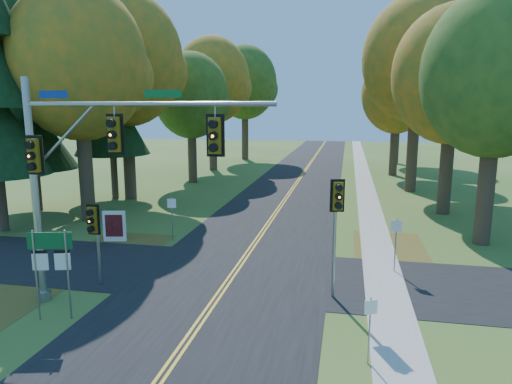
% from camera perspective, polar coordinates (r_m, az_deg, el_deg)
% --- Properties ---
extents(ground, '(160.00, 160.00, 0.00)m').
position_cam_1_polar(ground, '(17.93, -4.36, -12.33)').
color(ground, '#315C20').
rests_on(ground, ground).
extents(road_main, '(8.00, 160.00, 0.02)m').
position_cam_1_polar(road_main, '(17.92, -4.36, -12.30)').
color(road_main, black).
rests_on(road_main, ground).
extents(road_cross, '(60.00, 6.00, 0.02)m').
position_cam_1_polar(road_cross, '(19.72, -2.77, -10.11)').
color(road_cross, black).
rests_on(road_cross, ground).
extents(centerline_left, '(0.10, 160.00, 0.01)m').
position_cam_1_polar(centerline_left, '(17.94, -4.68, -12.23)').
color(centerline_left, gold).
rests_on(centerline_left, road_main).
extents(centerline_right, '(0.10, 160.00, 0.01)m').
position_cam_1_polar(centerline_right, '(17.89, -4.05, -12.29)').
color(centerline_right, gold).
rests_on(centerline_right, road_main).
extents(sidewalk_east, '(1.60, 160.00, 0.06)m').
position_cam_1_polar(sidewalk_east, '(17.40, 16.28, -13.37)').
color(sidewalk_east, '#9E998E').
rests_on(sidewalk_east, ground).
extents(leaf_patch_w_near, '(4.00, 6.00, 0.00)m').
position_cam_1_polar(leaf_patch_w_near, '(23.78, -17.03, -6.92)').
color(leaf_patch_w_near, brown).
rests_on(leaf_patch_w_near, ground).
extents(leaf_patch_e, '(3.50, 8.00, 0.00)m').
position_cam_1_polar(leaf_patch_e, '(23.06, 16.56, -7.45)').
color(leaf_patch_e, brown).
rests_on(leaf_patch_e, ground).
extents(tree_w_a, '(8.00, 8.00, 14.15)m').
position_cam_1_polar(tree_w_a, '(29.83, -21.10, 14.74)').
color(tree_w_a, '#38281C').
rests_on(tree_w_a, ground).
extents(tree_e_a, '(7.20, 7.20, 12.73)m').
position_cam_1_polar(tree_e_a, '(25.67, 27.97, 12.87)').
color(tree_e_a, '#38281C').
rests_on(tree_e_a, ground).
extents(tree_w_b, '(8.60, 8.60, 15.38)m').
position_cam_1_polar(tree_w_b, '(36.20, -15.99, 15.58)').
color(tree_w_b, '#38281C').
rests_on(tree_w_b, ground).
extents(tree_e_b, '(7.60, 7.60, 13.33)m').
position_cam_1_polar(tree_e_b, '(32.15, 23.53, 13.17)').
color(tree_e_b, '#38281C').
rests_on(tree_e_b, ground).
extents(tree_w_c, '(6.80, 6.80, 11.91)m').
position_cam_1_polar(tree_w_c, '(42.74, -8.04, 11.79)').
color(tree_w_c, '#38281C').
rests_on(tree_w_c, ground).
extents(tree_e_c, '(8.80, 8.80, 15.79)m').
position_cam_1_polar(tree_e_c, '(40.09, 19.69, 15.27)').
color(tree_e_c, '#38281C').
rests_on(tree_e_c, ground).
extents(tree_w_d, '(8.20, 8.20, 14.56)m').
position_cam_1_polar(tree_w_d, '(51.28, -5.42, 13.68)').
color(tree_w_d, '#38281C').
rests_on(tree_w_d, ground).
extents(tree_e_d, '(7.00, 7.00, 12.32)m').
position_cam_1_polar(tree_e_d, '(48.99, 17.26, 11.60)').
color(tree_e_d, '#38281C').
rests_on(tree_e_d, ground).
extents(tree_w_e, '(8.40, 8.40, 14.97)m').
position_cam_1_polar(tree_w_e, '(61.53, -1.31, 13.48)').
color(tree_w_e, '#38281C').
rests_on(tree_w_e, ground).
extents(tree_e_e, '(7.80, 7.80, 13.74)m').
position_cam_1_polar(tree_e_e, '(59.79, 17.47, 12.24)').
color(tree_e_e, '#38281C').
rests_on(tree_e_e, ground).
extents(pine_b, '(5.60, 5.60, 17.31)m').
position_cam_1_polar(pine_b, '(33.85, -26.58, 11.51)').
color(pine_b, '#38281C').
rests_on(pine_b, ground).
extents(pine_c, '(5.60, 5.60, 20.56)m').
position_cam_1_polar(pine_c, '(36.49, -17.99, 14.36)').
color(pine_c, '#38281C').
rests_on(pine_c, ground).
extents(traffic_mast, '(8.80, 0.78, 7.98)m').
position_cam_1_polar(traffic_mast, '(16.38, -20.23, 3.47)').
color(traffic_mast, '#94959C').
rests_on(traffic_mast, ground).
extents(east_signal_pole, '(0.51, 0.60, 4.49)m').
position_cam_1_polar(east_signal_pole, '(16.44, 10.05, -2.12)').
color(east_signal_pole, gray).
rests_on(east_signal_pole, ground).
extents(ped_signal_pole, '(0.52, 0.61, 3.32)m').
position_cam_1_polar(ped_signal_pole, '(18.66, -19.58, -4.01)').
color(ped_signal_pole, gray).
rests_on(ped_signal_pole, ground).
extents(route_sign_cluster, '(1.40, 0.39, 3.07)m').
position_cam_1_polar(route_sign_cluster, '(16.42, -24.26, -7.42)').
color(route_sign_cluster, gray).
rests_on(route_sign_cluster, ground).
extents(info_kiosk, '(1.18, 0.39, 1.63)m').
position_cam_1_polar(info_kiosk, '(25.12, -17.28, -4.10)').
color(info_kiosk, white).
rests_on(info_kiosk, ground).
extents(reg_sign_e_north, '(0.45, 0.13, 2.37)m').
position_cam_1_polar(reg_sign_e_north, '(20.21, 17.09, -5.25)').
color(reg_sign_e_north, gray).
rests_on(reg_sign_e_north, ground).
extents(reg_sign_e_south, '(0.35, 0.17, 1.94)m').
position_cam_1_polar(reg_sign_e_south, '(13.16, 14.08, -15.15)').
color(reg_sign_e_south, gray).
rests_on(reg_sign_e_south, ground).
extents(reg_sign_w, '(0.45, 0.11, 2.36)m').
position_cam_1_polar(reg_sign_w, '(24.20, -10.47, -2.37)').
color(reg_sign_w, gray).
rests_on(reg_sign_w, ground).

